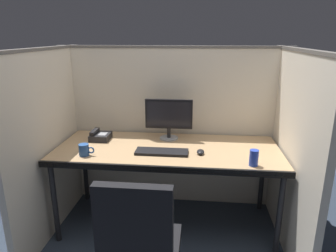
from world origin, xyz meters
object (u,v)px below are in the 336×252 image
Objects in this scene: coffee_mug at (84,150)px; desk_phone at (100,136)px; computer_mouse at (200,152)px; soda_can at (254,158)px; desk at (167,154)px; monitor_center at (169,116)px; keyboard_main at (162,152)px.

desk_phone is at bearing 89.93° from coffee_mug.
soda_can is (0.39, -0.19, 0.04)m from computer_mouse.
computer_mouse is 0.96m from desk_phone.
desk is 0.69m from coffee_mug.
monitor_center is 0.81m from coffee_mug.
soda_can reaches higher than desk_phone.
keyboard_main is 0.73m from soda_can.
coffee_mug is (-0.61, -0.11, 0.04)m from keyboard_main.
soda_can is (0.67, -0.29, 0.11)m from desk.
desk is 15.08× the size of coffee_mug.
monitor_center reaches higher than soda_can.
computer_mouse is at bearing -49.56° from monitor_center.
computer_mouse is 0.76× the size of coffee_mug.
monitor_center is at bearing 141.74° from soda_can.
keyboard_main is at bearing -93.34° from monitor_center.
monitor_center is 0.66m from desk_phone.
coffee_mug is at bearing -160.47° from desk.
coffee_mug is at bearing 177.18° from soda_can.
monitor_center is 3.52× the size of soda_can.
coffee_mug is at bearing -169.47° from keyboard_main.
computer_mouse is 0.93m from coffee_mug.
coffee_mug is (-0.63, -0.47, -0.17)m from monitor_center.
desk is 0.67m from desk_phone.
coffee_mug is (-1.31, 0.06, -0.01)m from soda_can.
desk is 19.79× the size of computer_mouse.
computer_mouse is at bearing 153.50° from soda_can.
monitor_center is at bearing 92.69° from desk.
coffee_mug reaches higher than computer_mouse.
soda_can is 1.31m from coffee_mug.
desk is at bearing 74.08° from keyboard_main.
desk_phone is at bearing 164.25° from computer_mouse.
desk is 4.42× the size of monitor_center.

